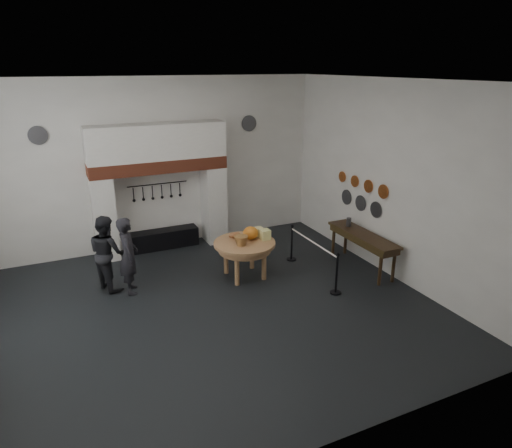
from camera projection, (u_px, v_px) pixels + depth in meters
name	position (u px, v px, depth m)	size (l,w,h in m)	color
floor	(208.00, 310.00, 9.38)	(9.00, 8.00, 0.02)	black
ceiling	(199.00, 81.00, 7.88)	(9.00, 8.00, 0.02)	silver
wall_back	(155.00, 165.00, 12.05)	(9.00, 0.02, 4.50)	white
wall_front	(317.00, 298.00, 5.21)	(9.00, 0.02, 4.50)	white
wall_right	(392.00, 181.00, 10.41)	(0.02, 8.00, 4.50)	white
chimney_pier_left	(104.00, 218.00, 11.56)	(0.55, 0.70, 2.15)	silver
chimney_pier_right	(214.00, 204.00, 12.73)	(0.55, 0.70, 2.15)	silver
hearth_brick_band	(158.00, 165.00, 11.73)	(3.50, 0.72, 0.32)	#9E442B
chimney_hood	(157.00, 142.00, 11.53)	(3.50, 0.70, 0.90)	silver
iron_range	(163.00, 239.00, 12.48)	(1.90, 0.45, 0.50)	black
utensil_rail	(158.00, 184.00, 12.15)	(0.02, 0.02, 1.60)	black
work_table	(245.00, 243.00, 10.58)	(1.44, 1.44, 0.07)	tan
pumpkin	(251.00, 233.00, 10.69)	(0.36, 0.36, 0.31)	orange
cheese_block_big	(265.00, 235.00, 10.69)	(0.22, 0.22, 0.24)	#ECE98D
cheese_block_small	(259.00, 231.00, 10.94)	(0.18, 0.18, 0.20)	#FEED98
wicker_basket	(241.00, 241.00, 10.35)	(0.32, 0.32, 0.22)	#A26F3B
bread_loaf	(235.00, 235.00, 10.81)	(0.31, 0.18, 0.13)	#A05D39
visitor_near	(129.00, 255.00, 9.85)	(0.63, 0.41, 1.73)	black
visitor_far	(107.00, 253.00, 10.04)	(0.83, 0.64, 1.70)	black
side_table	(363.00, 235.00, 11.02)	(0.55, 2.20, 0.06)	#3A2B15
pewter_jug	(349.00, 222.00, 11.48)	(0.12, 0.12, 0.22)	#48484D
copper_pan_a	(383.00, 192.00, 10.67)	(0.34, 0.34, 0.03)	#C6662D
copper_pan_b	(368.00, 186.00, 11.14)	(0.32, 0.32, 0.03)	#C6662D
copper_pan_c	(355.00, 181.00, 11.61)	(0.30, 0.30, 0.03)	#C6662D
copper_pan_d	(342.00, 177.00, 12.08)	(0.28, 0.28, 0.03)	#C6662D
pewter_plate_left	(376.00, 210.00, 11.01)	(0.40, 0.40, 0.03)	#4C4C51
pewter_plate_mid	(361.00, 203.00, 11.52)	(0.40, 0.40, 0.03)	#4C4C51
pewter_plate_right	(347.00, 197.00, 12.03)	(0.40, 0.40, 0.03)	#4C4C51
pewter_plate_back_left	(38.00, 135.00, 10.63)	(0.44, 0.44, 0.03)	#4C4C51
pewter_plate_back_right	(249.00, 123.00, 12.77)	(0.44, 0.44, 0.03)	#4C4C51
barrier_post_near	(337.00, 275.00, 9.90)	(0.05, 0.05, 0.90)	black
barrier_post_far	(292.00, 244.00, 11.61)	(0.05, 0.05, 0.90)	black
barrier_rope	(313.00, 242.00, 10.63)	(0.04, 0.04, 2.00)	white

